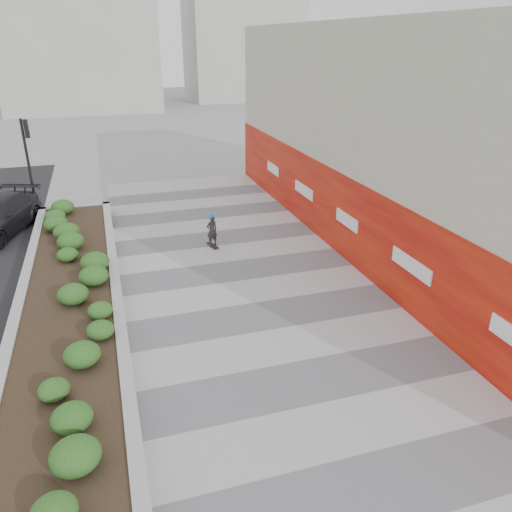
{
  "coord_description": "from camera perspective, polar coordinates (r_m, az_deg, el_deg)",
  "views": [
    {
      "loc": [
        -4.1,
        -6.97,
        7.41
      ],
      "look_at": [
        0.19,
        6.81,
        1.1
      ],
      "focal_mm": 35.0,
      "sensor_mm": 36.0,
      "label": 1
    }
  ],
  "objects": [
    {
      "name": "distant_bldg_north_l",
      "position": [
        62.03,
        -20.04,
        24.74
      ],
      "size": [
        16.0,
        12.0,
        20.0
      ],
      "primitive_type": "cube",
      "color": "#ADAAA3",
      "rests_on": "ground"
    },
    {
      "name": "planter",
      "position": [
        15.68,
        -20.57,
        -4.5
      ],
      "size": [
        3.0,
        18.0,
        0.9
      ],
      "color": "#9E9EA0",
      "rests_on": "ground"
    },
    {
      "name": "ground",
      "position": [
        10.96,
        10.25,
        -19.35
      ],
      "size": [
        160.0,
        160.0,
        0.0
      ],
      "primitive_type": "plane",
      "color": "gray",
      "rests_on": "ground"
    },
    {
      "name": "building",
      "position": [
        19.72,
        17.63,
        12.52
      ],
      "size": [
        6.04,
        24.08,
        8.0
      ],
      "color": "#B9B09E",
      "rests_on": "ground"
    },
    {
      "name": "walkway",
      "position": [
        13.07,
        4.24,
        -10.94
      ],
      "size": [
        8.0,
        36.0,
        0.01
      ],
      "primitive_type": "cube",
      "color": "#A8A8AD",
      "rests_on": "ground"
    },
    {
      "name": "manhole_cover",
      "position": [
        13.24,
        6.29,
        -10.55
      ],
      "size": [
        0.44,
        0.44,
        0.01
      ],
      "primitive_type": "cylinder",
      "color": "#595654",
      "rests_on": "ground"
    },
    {
      "name": "traffic_signal_near",
      "position": [
        25.1,
        -24.61,
        10.85
      ],
      "size": [
        0.33,
        0.28,
        4.2
      ],
      "color": "black",
      "rests_on": "ground"
    },
    {
      "name": "skateboarder",
      "position": [
        19.13,
        -5.06,
        2.96
      ],
      "size": [
        0.5,
        0.75,
        1.35
      ],
      "rotation": [
        0.0,
        0.0,
        0.23
      ],
      "color": "beige",
      "rests_on": "ground"
    }
  ]
}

